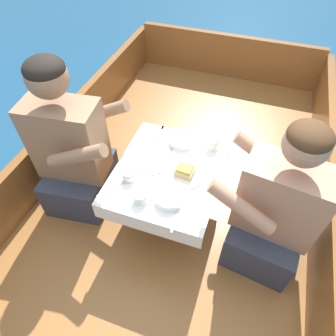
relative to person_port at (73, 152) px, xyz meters
The scene contains 21 objects.
ground_plane 0.92m from the person_port, ahead, with size 60.00×60.00×0.00m, color navy.
boat_deck 0.81m from the person_port, ahead, with size 1.85×3.75×0.31m, color brown.
gunwale_port 0.38m from the person_port, behind, with size 0.06×3.75×0.36m, color brown.
gunwale_starboard 1.49m from the person_port, ahead, with size 0.06×3.75×0.36m, color brown.
bow_coaming 1.93m from the person_port, 72.34° to the left, with size 1.73×0.06×0.41m, color brown.
cockpit_table 0.58m from the person_port, ahead, with size 0.57×0.67×0.43m.
person_port is the anchor object (origin of this frame).
person_starboard 1.17m from the person_port, ahead, with size 0.56×0.50×0.93m.
plate_sandwich 0.68m from the person_port, ahead, with size 0.21×0.21×0.01m.
plate_bread 0.48m from the person_port, ahead, with size 0.16×0.16×0.01m.
sandwich 0.68m from the person_port, ahead, with size 0.10×0.09×0.05m.
bowl_port_near 0.64m from the person_port, 23.84° to the left, with size 0.14×0.14×0.04m.
bowl_starboard_near 0.68m from the person_port, 14.26° to the right, with size 0.13×0.13×0.04m.
coffee_cup_port 0.82m from the person_port, 19.82° to the left, with size 0.09×0.06×0.07m.
coffee_cup_starboard 0.56m from the person_port, 21.75° to the right, with size 0.10×0.07×0.05m.
tin_can 0.42m from the person_port, 13.31° to the right, with size 0.07×0.07×0.05m.
utensil_spoon_port 0.45m from the person_port, 30.74° to the left, with size 0.13×0.13×0.01m.
utensil_spoon_starboard 0.40m from the person_port, 24.35° to the right, with size 0.11×0.15×0.01m.
utensil_knife_port 0.76m from the person_port, 18.96° to the right, with size 0.03×0.17×0.00m.
utensil_knife_starboard 0.58m from the person_port, 13.51° to the left, with size 0.07×0.16×0.00m.
utensil_fork_starboard 0.53m from the person_port, 34.29° to the left, with size 0.04×0.17×0.00m.
Camera 1 is at (0.35, -0.98, 1.95)m, focal length 32.00 mm.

